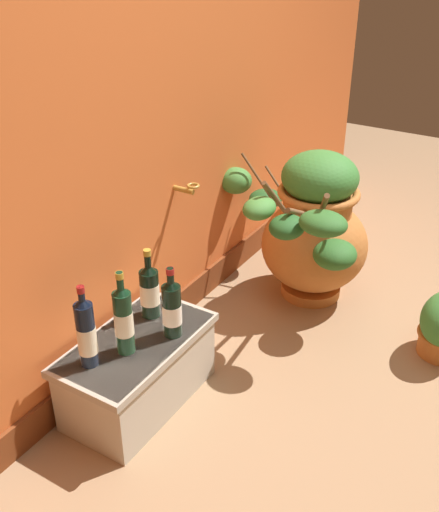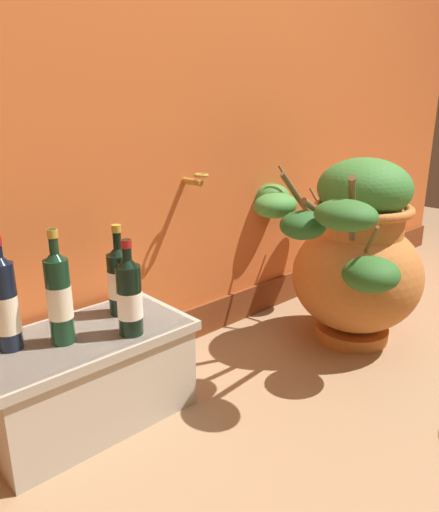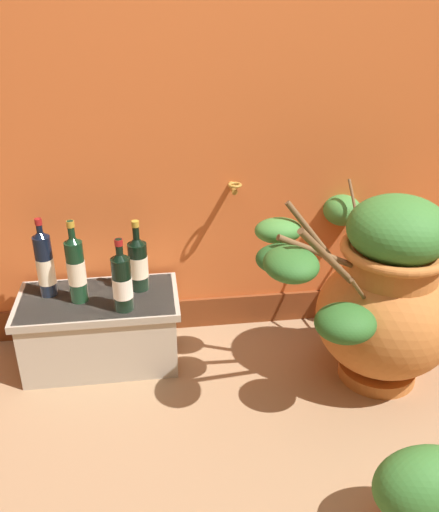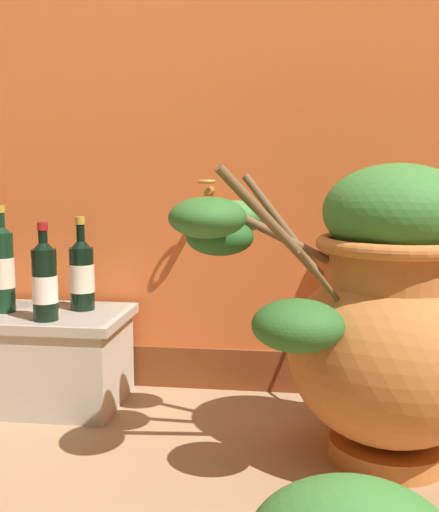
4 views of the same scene
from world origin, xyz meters
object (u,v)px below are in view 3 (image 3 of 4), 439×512
object	(u,v)px
terracotta_urn	(382,294)
wine_bottle_back	(45,263)
wine_bottle_right	(138,262)
wine_bottle_middle	(122,280)
potted_shrub	(427,495)
wine_bottle_left	(76,267)

from	to	relation	value
terracotta_urn	wine_bottle_back	world-z (taller)	terracotta_urn
wine_bottle_right	wine_bottle_back	distance (m)	0.36
wine_bottle_middle	wine_bottle_back	xyz separation A→B (m)	(-0.30, 0.15, 0.01)
wine_bottle_middle	wine_bottle_back	distance (m)	0.34
terracotta_urn	wine_bottle_back	distance (m)	1.30
terracotta_urn	potted_shrub	bearing A→B (deg)	-100.51
terracotta_urn	wine_bottle_middle	distance (m)	0.98
wine_bottle_middle	potted_shrub	world-z (taller)	wine_bottle_middle
wine_bottle_middle	potted_shrub	bearing A→B (deg)	-45.86
wine_bottle_left	wine_bottle_right	xyz separation A→B (m)	(0.23, 0.06, -0.02)
wine_bottle_right	terracotta_urn	bearing A→B (deg)	-18.60
wine_bottle_left	wine_bottle_middle	xyz separation A→B (m)	(0.18, -0.09, -0.02)
wine_bottle_right	wine_bottle_back	size ratio (longest dim) A/B	0.91
potted_shrub	wine_bottle_back	bearing A→B (deg)	138.29
potted_shrub	wine_bottle_middle	bearing A→B (deg)	134.14
wine_bottle_left	wine_bottle_back	world-z (taller)	wine_bottle_left
terracotta_urn	wine_bottle_left	xyz separation A→B (m)	(-1.14, 0.24, 0.07)
terracotta_urn	wine_bottle_left	distance (m)	1.17
wine_bottle_left	wine_bottle_middle	distance (m)	0.20
wine_bottle_middle	wine_bottle_back	size ratio (longest dim) A/B	0.90
wine_bottle_middle	wine_bottle_back	world-z (taller)	wine_bottle_back
wine_bottle_left	wine_bottle_middle	world-z (taller)	wine_bottle_left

